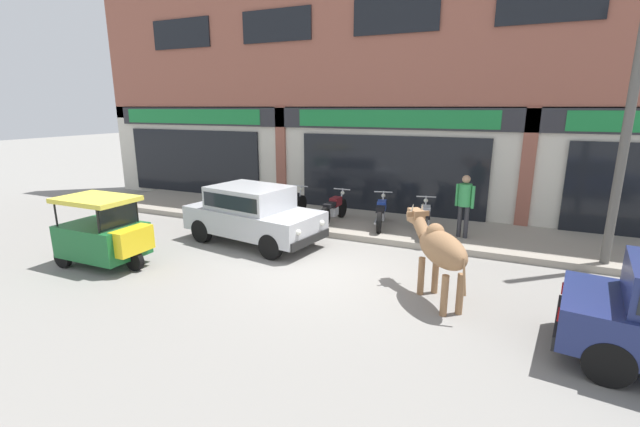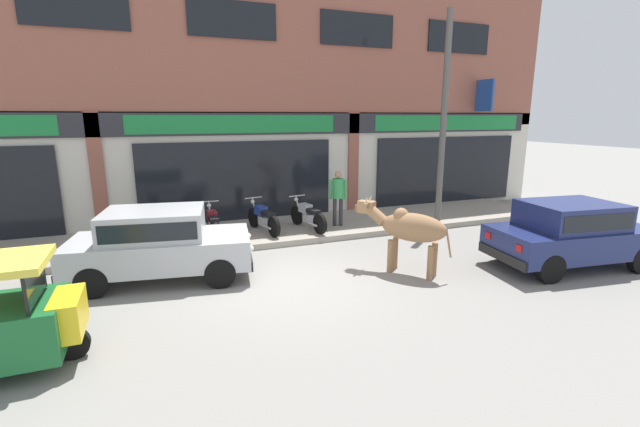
% 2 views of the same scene
% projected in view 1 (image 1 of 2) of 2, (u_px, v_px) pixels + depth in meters
% --- Properties ---
extents(ground_plane, '(90.00, 90.00, 0.00)m').
position_uv_depth(ground_plane, '(323.00, 271.00, 9.13)').
color(ground_plane, gray).
extents(sidewalk, '(19.00, 2.87, 0.16)m').
position_uv_depth(sidewalk, '(374.00, 225.00, 12.32)').
color(sidewalk, gray).
rests_on(sidewalk, ground).
extents(shop_building, '(23.00, 1.40, 9.89)m').
position_uv_depth(shop_building, '(396.00, 60.00, 12.68)').
color(shop_building, '#8E5142').
rests_on(shop_building, ground).
extents(cow, '(1.50, 1.82, 1.61)m').
position_uv_depth(cow, '(439.00, 248.00, 7.46)').
color(cow, '#936B47').
rests_on(cow, ground).
extents(car_0, '(3.78, 2.14, 1.46)m').
position_uv_depth(car_0, '(252.00, 212.00, 10.85)').
color(car_0, black).
rests_on(car_0, ground).
extents(auto_rickshaw, '(1.99, 1.16, 1.52)m').
position_uv_depth(auto_rickshaw, '(105.00, 236.00, 9.32)').
color(auto_rickshaw, black).
rests_on(auto_rickshaw, ground).
extents(motorcycle_0, '(0.52, 1.81, 0.88)m').
position_uv_depth(motorcycle_0, '(290.00, 205.00, 12.80)').
color(motorcycle_0, black).
rests_on(motorcycle_0, sidewalk).
extents(motorcycle_1, '(0.52, 1.81, 0.88)m').
position_uv_depth(motorcycle_1, '(334.00, 209.00, 12.27)').
color(motorcycle_1, black).
rests_on(motorcycle_1, sidewalk).
extents(motorcycle_2, '(0.62, 1.79, 0.88)m').
position_uv_depth(motorcycle_2, '(381.00, 213.00, 11.82)').
color(motorcycle_2, black).
rests_on(motorcycle_2, sidewalk).
extents(motorcycle_3, '(0.60, 1.80, 0.88)m').
position_uv_depth(motorcycle_3, '(425.00, 219.00, 11.17)').
color(motorcycle_3, black).
rests_on(motorcycle_3, sidewalk).
extents(pedestrian, '(0.47, 0.32, 1.60)m').
position_uv_depth(pedestrian, '(465.00, 200.00, 10.68)').
color(pedestrian, '#2D2D33').
rests_on(pedestrian, sidewalk).
extents(utility_pole, '(0.18, 0.18, 6.00)m').
position_uv_depth(utility_pole, '(629.00, 119.00, 8.39)').
color(utility_pole, '#595651').
rests_on(utility_pole, sidewalk).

